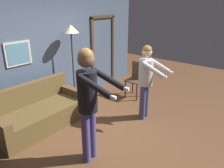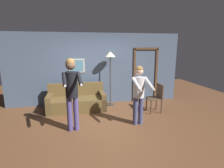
{
  "view_description": "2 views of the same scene",
  "coord_description": "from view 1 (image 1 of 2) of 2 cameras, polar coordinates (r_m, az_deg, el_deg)",
  "views": [
    {
      "loc": [
        -2.85,
        -2.32,
        2.43
      ],
      "look_at": [
        -0.1,
        -0.07,
        1.09
      ],
      "focal_mm": 35.0,
      "sensor_mm": 36.0,
      "label": 1
    },
    {
      "loc": [
        -0.58,
        -4.43,
        2.1
      ],
      "look_at": [
        0.21,
        -0.2,
        1.18
      ],
      "focal_mm": 28.0,
      "sensor_mm": 36.0,
      "label": 2
    }
  ],
  "objects": [
    {
      "name": "person_standing_left",
      "position": [
        3.24,
        -6.16,
        -2.99
      ],
      "size": [
        0.49,
        0.77,
        1.84
      ],
      "color": "#423B70",
      "rests_on": "ground_plane"
    },
    {
      "name": "person_standing_right",
      "position": [
        4.62,
        8.99,
        2.02
      ],
      "size": [
        0.47,
        0.68,
        1.62
      ],
      "color": "#3B3F65",
      "rests_on": "ground_plane"
    },
    {
      "name": "back_wall_assembly",
      "position": [
        5.29,
        -16.66,
        7.49
      ],
      "size": [
        6.4,
        0.1,
        2.6
      ],
      "color": "#425065",
      "rests_on": "ground_plane"
    },
    {
      "name": "dining_chair_distant",
      "position": [
        5.9,
        6.48,
        1.73
      ],
      "size": [
        0.43,
        0.43,
        0.93
      ],
      "color": "#4C3828",
      "rests_on": "ground_plane"
    },
    {
      "name": "couch",
      "position": [
        4.76,
        -18.41,
        -7.35
      ],
      "size": [
        1.92,
        0.9,
        0.87
      ],
      "color": "brown",
      "rests_on": "ground_plane"
    },
    {
      "name": "torchiere_lamp",
      "position": [
        5.23,
        -10.58,
        11.87
      ],
      "size": [
        0.37,
        0.37,
        1.95
      ],
      "color": "#332D28",
      "rests_on": "ground_plane"
    },
    {
      "name": "ground_plane",
      "position": [
        4.4,
        0.19,
        -12.82
      ],
      "size": [
        12.0,
        12.0,
        0.0
      ],
      "primitive_type": "plane",
      "color": "brown"
    }
  ]
}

